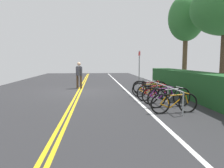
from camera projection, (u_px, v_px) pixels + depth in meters
ground_plane at (80, 92)px, 12.41m from camera, size 37.33×11.56×0.05m
centre_line_yellow_inner at (78, 91)px, 12.40m from camera, size 33.60×0.10×0.00m
centre_line_yellow_outer at (81, 91)px, 12.41m from camera, size 33.60×0.10×0.00m
bike_lane_stripe_white at (126, 91)px, 12.62m from camera, size 33.60×0.12×0.00m
bike_rack at (157, 87)px, 9.56m from camera, size 5.74×0.05×0.78m
bicycle_0 at (147, 86)px, 11.96m from camera, size 0.46×1.65×0.70m
bicycle_1 at (150, 88)px, 11.22m from camera, size 0.46×1.76×0.73m
bicycle_2 at (150, 90)px, 10.38m from camera, size 0.60×1.68×0.73m
bicycle_3 at (155, 92)px, 9.54m from camera, size 0.53×1.71×0.74m
bicycle_4 at (161, 95)px, 8.82m from camera, size 0.46×1.68×0.72m
bicycle_5 at (169, 97)px, 8.10m from camera, size 0.49×1.80×0.78m
bicycle_6 at (174, 103)px, 7.17m from camera, size 0.46×1.66×0.71m
pedestrian at (79, 73)px, 13.53m from camera, size 0.32×0.42×1.66m
sign_post_near at (139, 66)px, 13.02m from camera, size 0.36×0.06×2.35m
hedge_backdrop at (219, 90)px, 8.23m from camera, size 14.69×1.17×1.22m
tree_near_left at (186, 19)px, 13.92m from camera, size 2.30×2.30×5.99m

